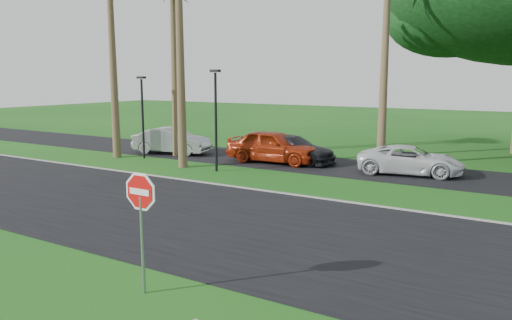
{
  "coord_description": "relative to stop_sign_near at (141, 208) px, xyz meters",
  "views": [
    {
      "loc": [
        7.37,
        -9.93,
        4.31
      ],
      "look_at": [
        -0.45,
        2.91,
        1.8
      ],
      "focal_mm": 35.0,
      "sensor_mm": 36.0,
      "label": 1
    }
  ],
  "objects": [
    {
      "name": "streetlight_right",
      "position": [
        -6.5,
        11.5,
        0.88
      ],
      "size": [
        0.45,
        0.25,
        4.64
      ],
      "color": "black",
      "rests_on": "ground"
    },
    {
      "name": "car_minivan",
      "position": [
        1.36,
        15.35,
        -1.14
      ],
      "size": [
        4.86,
        2.84,
        1.27
      ],
      "primitive_type": "imported",
      "rotation": [
        0.0,
        0.0,
        1.74
      ],
      "color": "silver",
      "rests_on": "ground"
    },
    {
      "name": "car_dark",
      "position": [
        -4.62,
        15.4,
        -1.09
      ],
      "size": [
        4.8,
        2.18,
        1.36
      ],
      "primitive_type": "imported",
      "rotation": [
        0.0,
        0.0,
        1.51
      ],
      "color": "black",
      "rests_on": "ground"
    },
    {
      "name": "parking_strip",
      "position": [
        -0.5,
        15.5,
        -1.76
      ],
      "size": [
        120.0,
        5.0,
        0.02
      ],
      "primitive_type": "cube",
      "color": "black",
      "rests_on": "ground"
    },
    {
      "name": "ground",
      "position": [
        -0.5,
        3.0,
        -1.77
      ],
      "size": [
        120.0,
        120.0,
        0.0
      ],
      "primitive_type": "plane",
      "color": "#145114",
      "rests_on": "ground"
    },
    {
      "name": "car_silver",
      "position": [
        -11.74,
        14.46,
        -1.05
      ],
      "size": [
        4.63,
        2.47,
        1.45
      ],
      "primitive_type": "imported",
      "rotation": [
        0.0,
        0.0,
        1.79
      ],
      "color": "#9FA1A6",
      "rests_on": "ground"
    },
    {
      "name": "car_red",
      "position": [
        -5.38,
        14.89,
        -0.95
      ],
      "size": [
        4.95,
        2.24,
        1.65
      ],
      "primitive_type": "imported",
      "rotation": [
        0.0,
        0.0,
        1.63
      ],
      "color": "#A3280D",
      "rests_on": "ground"
    },
    {
      "name": "road",
      "position": [
        -0.5,
        5.0,
        -1.76
      ],
      "size": [
        120.0,
        8.0,
        0.02
      ],
      "primitive_type": "cube",
      "color": "black",
      "rests_on": "ground"
    },
    {
      "name": "streetlight_left",
      "position": [
        -12.0,
        12.5,
        0.72
      ],
      "size": [
        0.45,
        0.25,
        4.34
      ],
      "color": "black",
      "rests_on": "ground"
    },
    {
      "name": "curb",
      "position": [
        -0.5,
        9.05,
        -1.74
      ],
      "size": [
        120.0,
        0.12,
        0.06
      ],
      "primitive_type": "cube",
      "color": "gray",
      "rests_on": "ground"
    },
    {
      "name": "stop_sign_near",
      "position": [
        0.0,
        0.0,
        0.0
      ],
      "size": [
        1.05,
        0.07,
        2.62
      ],
      "color": "gray",
      "rests_on": "ground"
    }
  ]
}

